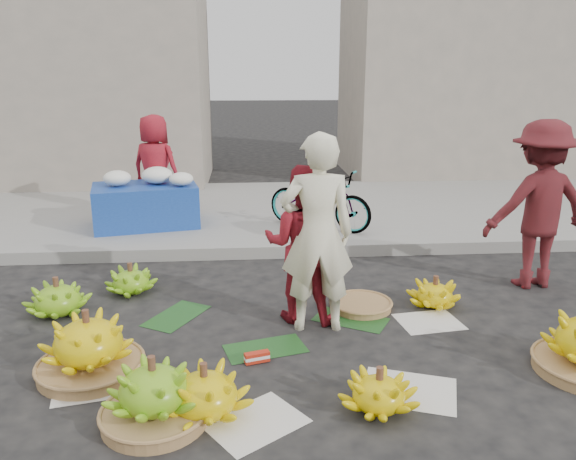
{
  "coord_description": "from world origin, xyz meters",
  "views": [
    {
      "loc": [
        -0.23,
        -4.36,
        2.2
      ],
      "look_at": [
        0.17,
        0.89,
        0.7
      ],
      "focal_mm": 35.0,
      "sensor_mm": 36.0,
      "label": 1
    }
  ],
  "objects": [
    {
      "name": "ground",
      "position": [
        0.0,
        0.0,
        0.0
      ],
      "size": [
        80.0,
        80.0,
        0.0
      ],
      "primitive_type": "plane",
      "color": "black",
      "rests_on": "ground"
    },
    {
      "name": "curb",
      "position": [
        0.0,
        2.2,
        0.07
      ],
      "size": [
        40.0,
        0.25,
        0.15
      ],
      "primitive_type": "cube",
      "color": "gray",
      "rests_on": "ground"
    },
    {
      "name": "sidewalk",
      "position": [
        0.0,
        4.3,
        0.06
      ],
      "size": [
        40.0,
        4.0,
        0.12
      ],
      "primitive_type": "cube",
      "color": "gray",
      "rests_on": "ground"
    },
    {
      "name": "building_left",
      "position": [
        -4.0,
        7.2,
        2.0
      ],
      "size": [
        6.0,
        3.0,
        4.0
      ],
      "primitive_type": "cube",
      "color": "gray",
      "rests_on": "sidewalk"
    },
    {
      "name": "building_right",
      "position": [
        4.5,
        7.7,
        2.5
      ],
      "size": [
        5.0,
        3.0,
        5.0
      ],
      "primitive_type": "cube",
      "color": "gray",
      "rests_on": "sidewalk"
    },
    {
      "name": "newspaper_scatter",
      "position": [
        0.0,
        -0.8,
        0.0
      ],
      "size": [
        3.2,
        1.8,
        0.0
      ],
      "primitive_type": null,
      "color": "silver",
      "rests_on": "ground"
    },
    {
      "name": "banana_leaves",
      "position": [
        -0.1,
        0.2,
        0.0
      ],
      "size": [
        2.0,
        1.0,
        0.0
      ],
      "primitive_type": null,
      "color": "#164217",
      "rests_on": "ground"
    },
    {
      "name": "banana_bunch_0",
      "position": [
        -1.42,
        -0.48,
        0.23
      ],
      "size": [
        0.9,
        0.9,
        0.51
      ],
      "rotation": [
        0.0,
        0.0,
        0.36
      ],
      "color": "olive",
      "rests_on": "ground"
    },
    {
      "name": "banana_bunch_1",
      "position": [
        -0.53,
        -1.08,
        0.17
      ],
      "size": [
        0.68,
        0.68,
        0.38
      ],
      "rotation": [
        0.0,
        0.0,
        -0.14
      ],
      "color": "yellow",
      "rests_on": "ground"
    },
    {
      "name": "banana_bunch_2",
      "position": [
        -0.85,
        -1.14,
        0.2
      ],
      "size": [
        0.69,
        0.69,
        0.47
      ],
      "rotation": [
        0.0,
        0.0,
        0.02
      ],
      "color": "olive",
      "rests_on": "ground"
    },
    {
      "name": "banana_bunch_3",
      "position": [
        0.62,
        -1.11,
        0.14
      ],
      "size": [
        0.56,
        0.56,
        0.32
      ],
      "rotation": [
        0.0,
        0.0,
        0.15
      ],
      "color": "yellow",
      "rests_on": "ground"
    },
    {
      "name": "banana_bunch_5",
      "position": [
        1.57,
        0.56,
        0.13
      ],
      "size": [
        0.49,
        0.49,
        0.31
      ],
      "rotation": [
        0.0,
        0.0,
        -0.03
      ],
      "color": "yellow",
      "rests_on": "ground"
    },
    {
      "name": "banana_bunch_6",
      "position": [
        -2.0,
        0.64,
        0.16
      ],
      "size": [
        0.69,
        0.69,
        0.37
      ],
      "rotation": [
        0.0,
        0.0,
        -0.2
      ],
      "color": "#5AA217",
      "rests_on": "ground"
    },
    {
      "name": "banana_bunch_7",
      "position": [
        -1.42,
        1.12,
        0.14
      ],
      "size": [
        0.65,
        0.65,
        0.32
      ],
      "rotation": [
        0.0,
        0.0,
        -0.39
      ],
      "color": "#5AA217",
      "rests_on": "ground"
    },
    {
      "name": "basket_spare",
      "position": [
        0.84,
        0.55,
        0.03
      ],
      "size": [
        0.71,
        0.71,
        0.07
      ],
      "primitive_type": "cylinder",
      "rotation": [
        0.0,
        0.0,
        -0.28
      ],
      "color": "olive",
      "rests_on": "ground"
    },
    {
      "name": "incense_stack",
      "position": [
        -0.17,
        -0.42,
        0.05
      ],
      "size": [
        0.21,
        0.11,
        0.08
      ],
      "primitive_type": "cube",
      "rotation": [
        0.0,
        0.0,
        0.28
      ],
      "color": "red",
      "rests_on": "ground"
    },
    {
      "name": "vendor_cream",
      "position": [
        0.36,
        0.17,
        0.86
      ],
      "size": [
        0.64,
        0.42,
        1.73
      ],
      "primitive_type": "imported",
      "rotation": [
        0.0,
        0.0,
        3.13
      ],
      "color": "#F1ECCA",
      "rests_on": "ground"
    },
    {
      "name": "vendor_red",
      "position": [
        0.25,
        0.38,
        0.71
      ],
      "size": [
        0.81,
        0.71,
        1.42
      ],
      "primitive_type": "imported",
      "rotation": [
        0.0,
        0.0,
        2.87
      ],
      "color": "maroon",
      "rests_on": "ground"
    },
    {
      "name": "man_striped",
      "position": [
        2.76,
        1.03,
        0.87
      ],
      "size": [
        1.18,
        0.76,
        1.74
      ],
      "primitive_type": "imported",
      "rotation": [
        0.0,
        0.0,
        3.24
      ],
      "color": "maroon",
      "rests_on": "ground"
    },
    {
      "name": "flower_table",
      "position": [
        -1.61,
        3.31,
        0.45
      ],
      "size": [
        1.53,
        1.13,
        0.8
      ],
      "rotation": [
        0.0,
        0.0,
        0.21
      ],
      "color": "navy",
      "rests_on": "sidewalk"
    },
    {
      "name": "grey_bucket",
      "position": [
        -2.08,
        3.11,
        0.3
      ],
      "size": [
        0.33,
        0.33,
        0.37
      ],
      "primitive_type": "cylinder",
      "color": "slate",
      "rests_on": "sidewalk"
    },
    {
      "name": "flower_vendor",
      "position": [
        -1.52,
        3.71,
        0.87
      ],
      "size": [
        0.86,
        0.72,
        1.49
      ],
      "primitive_type": "imported",
      "rotation": [
        0.0,
        0.0,
        2.76
      ],
      "color": "maroon",
      "rests_on": "sidewalk"
    },
    {
      "name": "bicycle",
      "position": [
        0.76,
        2.99,
        0.52
      ],
      "size": [
        1.29,
        1.55,
        0.8
      ],
      "primitive_type": "imported",
      "rotation": [
        0.0,
        0.0,
        0.97
      ],
      "color": "gray",
      "rests_on": "sidewalk"
    }
  ]
}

